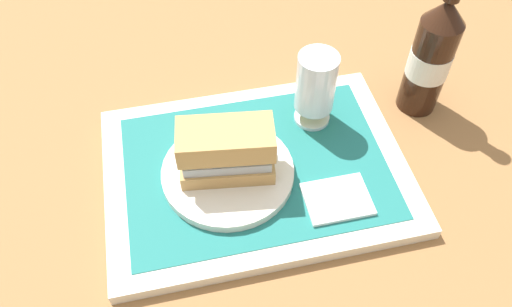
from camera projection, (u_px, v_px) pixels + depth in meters
The scene contains 8 objects.
ground_plane at pixel (256, 174), 0.76m from camera, with size 3.00×3.00×0.00m, color olive.
tray at pixel (256, 170), 0.75m from camera, with size 0.44×0.32×0.02m, color beige.
placemat at pixel (256, 166), 0.74m from camera, with size 0.38×0.27×0.00m, color #1E6B66.
plate at pixel (228, 173), 0.73m from camera, with size 0.19×0.19×0.01m, color silver.
sandwich at pixel (229, 150), 0.69m from camera, with size 0.14×0.08×0.08m.
beer_glass at pixel (315, 87), 0.75m from camera, with size 0.06×0.06×0.12m.
napkin_folded at pixel (337, 199), 0.70m from camera, with size 0.09×0.07×0.01m, color white.
beer_bottle at pixel (432, 56), 0.77m from camera, with size 0.07×0.07×0.27m.
Camera 1 is at (-0.10, -0.44, 0.61)m, focal length 35.59 mm.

